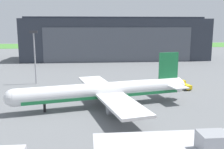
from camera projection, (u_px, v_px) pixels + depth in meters
name	position (u px, v px, depth m)	size (l,w,h in m)	color
ground_plane	(130.00, 105.00, 62.47)	(440.00, 440.00, 0.00)	slate
grass_field_strip	(98.00, 45.00, 244.41)	(440.00, 56.00, 0.08)	#448034
maintenance_hangar	(115.00, 39.00, 146.92)	(98.71, 29.94, 23.16)	#2D333D
airliner_near_left	(104.00, 91.00, 61.12)	(42.12, 37.56, 12.13)	white
baggage_tug	(185.00, 85.00, 78.13)	(2.94, 4.98, 2.37)	yellow
apron_light_mast	(35.00, 53.00, 83.49)	(2.40, 0.50, 17.00)	#99999E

